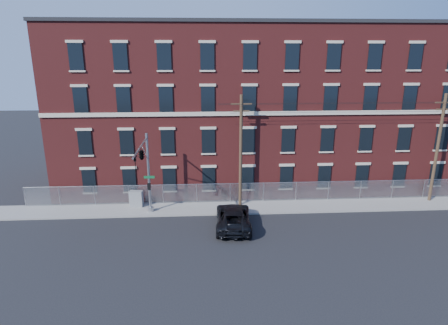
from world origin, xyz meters
name	(u,v)px	position (x,y,z in m)	size (l,w,h in m)	color
ground	(222,234)	(0.00, 0.00, 0.00)	(140.00, 140.00, 0.00)	black
sidewalk	(349,205)	(12.00, 5.00, 0.06)	(65.00, 3.00, 0.12)	gray
mill_building	(325,104)	(12.00, 13.93, 8.15)	(55.30, 14.32, 16.30)	maroon
chain_link_fence	(345,190)	(12.00, 6.30, 1.06)	(59.06, 0.06, 1.85)	#A5A8AD
traffic_signal_mast	(143,161)	(-6.00, 2.18, 5.39)	(0.90, 6.75, 7.00)	#9EA0A5
utility_pole_near	(241,149)	(2.00, 5.60, 5.34)	(1.80, 0.28, 10.00)	#443322
utility_pole_mid	(438,146)	(20.00, 5.60, 5.34)	(1.80, 0.28, 10.00)	#443322
overhead_wires	(445,105)	(20.00, 5.60, 9.12)	(40.00, 0.62, 0.62)	black
pickup_truck	(233,217)	(1.01, 1.30, 0.82)	(2.71, 5.87, 1.63)	black
utility_cabinet	(136,199)	(-7.42, 5.72, 0.85)	(1.17, 0.58, 1.46)	slate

